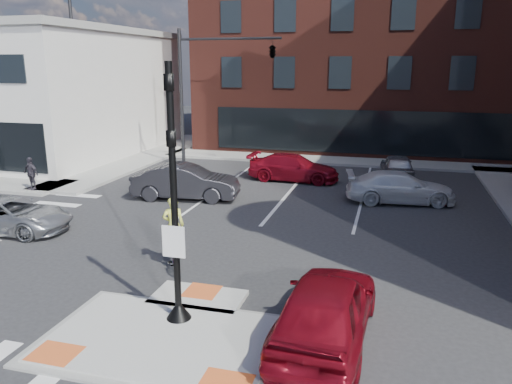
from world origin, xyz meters
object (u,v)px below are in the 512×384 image
(white_pickup, at_px, (400,187))
(bg_car_red, at_px, (294,168))
(silver_suv, at_px, (11,215))
(red_sedan, at_px, (326,308))
(bg_car_dark, at_px, (186,182))
(cyclist, at_px, (174,244))
(bg_car_silver, at_px, (397,166))
(pedestrian_b, at_px, (31,173))

(white_pickup, bearing_deg, bg_car_red, 51.82)
(silver_suv, height_order, red_sedan, red_sedan)
(bg_car_dark, bearing_deg, bg_car_red, -46.97)
(bg_car_dark, relative_size, cyclist, 2.17)
(red_sedan, relative_size, bg_car_silver, 1.20)
(bg_car_dark, bearing_deg, bg_car_silver, -61.46)
(pedestrian_b, bearing_deg, white_pickup, 22.88)
(bg_car_dark, bearing_deg, red_sedan, -151.30)
(bg_car_dark, relative_size, pedestrian_b, 3.07)
(white_pickup, bearing_deg, cyclist, 135.79)
(red_sedan, bearing_deg, pedestrian_b, -29.04)
(white_pickup, height_order, bg_car_red, bg_car_red)
(bg_car_red, distance_m, cyclist, 12.57)
(red_sedan, relative_size, bg_car_red, 0.99)
(bg_car_dark, xyz_separation_m, cyclist, (2.85, -7.52, -0.04))
(cyclist, relative_size, pedestrian_b, 1.42)
(red_sedan, distance_m, bg_car_silver, 17.51)
(red_sedan, height_order, pedestrian_b, pedestrian_b)
(white_pickup, height_order, pedestrian_b, pedestrian_b)
(bg_car_dark, distance_m, bg_car_red, 6.42)
(bg_car_red, bearing_deg, pedestrian_b, 119.32)
(pedestrian_b, bearing_deg, bg_car_silver, 38.06)
(silver_suv, relative_size, cyclist, 2.03)
(red_sedan, bearing_deg, bg_car_red, -73.39)
(bg_car_silver, xyz_separation_m, bg_car_red, (-5.31, -1.95, 0.02))
(white_pickup, relative_size, cyclist, 2.13)
(bg_car_red, xyz_separation_m, pedestrian_b, (-11.69, -5.88, 0.24))
(bg_car_red, bearing_deg, cyclist, 177.21)
(cyclist, bearing_deg, bg_car_silver, -138.81)
(cyclist, bearing_deg, white_pickup, -149.49)
(bg_car_red, xyz_separation_m, cyclist, (-1.19, -12.52, 0.05))
(red_sedan, xyz_separation_m, pedestrian_b, (-15.50, 9.62, 0.13))
(white_pickup, bearing_deg, silver_suv, 110.60)
(pedestrian_b, bearing_deg, bg_car_dark, 19.88)
(white_pickup, bearing_deg, pedestrian_b, 90.20)
(bg_car_silver, distance_m, bg_car_red, 5.66)
(cyclist, bearing_deg, silver_suv, -36.41)
(white_pickup, xyz_separation_m, bg_car_red, (-5.45, 3.00, 0.01))
(red_sedan, height_order, bg_car_silver, red_sedan)
(bg_car_dark, distance_m, bg_car_silver, 11.65)
(silver_suv, relative_size, white_pickup, 0.95)
(cyclist, bearing_deg, pedestrian_b, -56.92)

